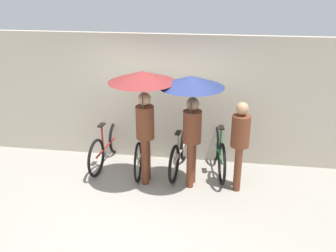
{
  "coord_description": "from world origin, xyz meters",
  "views": [
    {
      "loc": [
        1.1,
        -5.16,
        3.54
      ],
      "look_at": [
        0.17,
        1.07,
        1.0
      ],
      "focal_mm": 40.0,
      "sensor_mm": 36.0,
      "label": 1
    }
  ],
  "objects_px": {
    "parked_bicycle_3": "(219,151)",
    "pedestrian_trailing": "(240,140)",
    "parked_bicycle_1": "(142,148)",
    "pedestrian_center": "(192,100)",
    "parked_bicycle_2": "(180,152)",
    "pedestrian_leading": "(143,94)",
    "parked_bicycle_0": "(107,145)"
  },
  "relations": [
    {
      "from": "parked_bicycle_3",
      "to": "pedestrian_trailing",
      "type": "distance_m",
      "value": 0.88
    },
    {
      "from": "pedestrian_leading",
      "to": "parked_bicycle_3",
      "type": "bearing_deg",
      "value": -150.0
    },
    {
      "from": "parked_bicycle_2",
      "to": "pedestrian_leading",
      "type": "distance_m",
      "value": 1.58
    },
    {
      "from": "pedestrian_center",
      "to": "pedestrian_trailing",
      "type": "xyz_separation_m",
      "value": [
        0.84,
        0.1,
        -0.71
      ]
    },
    {
      "from": "parked_bicycle_2",
      "to": "pedestrian_leading",
      "type": "relative_size",
      "value": 0.79
    },
    {
      "from": "parked_bicycle_1",
      "to": "pedestrian_center",
      "type": "distance_m",
      "value": 1.73
    },
    {
      "from": "pedestrian_leading",
      "to": "pedestrian_trailing",
      "type": "height_order",
      "value": "pedestrian_leading"
    },
    {
      "from": "pedestrian_center",
      "to": "pedestrian_trailing",
      "type": "relative_size",
      "value": 1.28
    },
    {
      "from": "parked_bicycle_0",
      "to": "pedestrian_center",
      "type": "relative_size",
      "value": 0.87
    },
    {
      "from": "parked_bicycle_3",
      "to": "pedestrian_trailing",
      "type": "xyz_separation_m",
      "value": [
        0.35,
        -0.61,
        0.54
      ]
    },
    {
      "from": "pedestrian_trailing",
      "to": "pedestrian_center",
      "type": "bearing_deg",
      "value": 9.97
    },
    {
      "from": "parked_bicycle_2",
      "to": "pedestrian_center",
      "type": "bearing_deg",
      "value": -151.81
    },
    {
      "from": "parked_bicycle_0",
      "to": "parked_bicycle_2",
      "type": "distance_m",
      "value": 1.49
    },
    {
      "from": "parked_bicycle_1",
      "to": "parked_bicycle_2",
      "type": "relative_size",
      "value": 1.1
    },
    {
      "from": "parked_bicycle_2",
      "to": "parked_bicycle_3",
      "type": "distance_m",
      "value": 0.75
    },
    {
      "from": "parked_bicycle_0",
      "to": "pedestrian_leading",
      "type": "bearing_deg",
      "value": -123.08
    },
    {
      "from": "parked_bicycle_2",
      "to": "pedestrian_trailing",
      "type": "relative_size",
      "value": 1.04
    },
    {
      "from": "parked_bicycle_2",
      "to": "parked_bicycle_3",
      "type": "height_order",
      "value": "parked_bicycle_2"
    },
    {
      "from": "parked_bicycle_1",
      "to": "pedestrian_center",
      "type": "xyz_separation_m",
      "value": [
        1.0,
        -0.64,
        1.26
      ]
    },
    {
      "from": "parked_bicycle_0",
      "to": "pedestrian_leading",
      "type": "relative_size",
      "value": 0.84
    },
    {
      "from": "parked_bicycle_0",
      "to": "pedestrian_leading",
      "type": "xyz_separation_m",
      "value": [
        0.92,
        -0.71,
        1.33
      ]
    },
    {
      "from": "parked_bicycle_3",
      "to": "pedestrian_leading",
      "type": "distance_m",
      "value": 1.98
    },
    {
      "from": "pedestrian_trailing",
      "to": "parked_bicycle_1",
      "type": "bearing_deg",
      "value": -13.36
    },
    {
      "from": "pedestrian_center",
      "to": "parked_bicycle_1",
      "type": "bearing_deg",
      "value": -24.92
    },
    {
      "from": "parked_bicycle_2",
      "to": "pedestrian_center",
      "type": "xyz_separation_m",
      "value": [
        0.25,
        -0.62,
        1.27
      ]
    },
    {
      "from": "parked_bicycle_1",
      "to": "parked_bicycle_2",
      "type": "height_order",
      "value": "parked_bicycle_2"
    },
    {
      "from": "parked_bicycle_3",
      "to": "pedestrian_center",
      "type": "distance_m",
      "value": 1.51
    },
    {
      "from": "parked_bicycle_0",
      "to": "parked_bicycle_2",
      "type": "bearing_deg",
      "value": -88.39
    },
    {
      "from": "parked_bicycle_1",
      "to": "parked_bicycle_0",
      "type": "bearing_deg",
      "value": 82.5
    },
    {
      "from": "parked_bicycle_0",
      "to": "parked_bicycle_1",
      "type": "bearing_deg",
      "value": -89.44
    },
    {
      "from": "parked_bicycle_1",
      "to": "pedestrian_center",
      "type": "height_order",
      "value": "pedestrian_center"
    },
    {
      "from": "parked_bicycle_3",
      "to": "pedestrian_trailing",
      "type": "relative_size",
      "value": 1.07
    }
  ]
}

